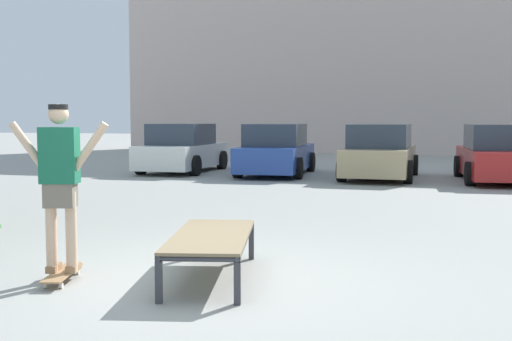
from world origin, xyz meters
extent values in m
plane|color=#999993|center=(0.00, 0.00, 0.00)|extent=(120.00, 120.00, 0.00)
cube|color=beige|center=(3.39, 26.20, 6.02)|extent=(34.99, 4.00, 12.04)
cube|color=#38383D|center=(-0.49, 0.98, 0.19)|extent=(0.07, 0.07, 0.38)
cube|color=#38383D|center=(0.19, 1.15, 0.19)|extent=(0.07, 0.07, 0.38)
cube|color=#38383D|center=(-0.03, -0.80, 0.19)|extent=(0.07, 0.07, 0.38)
cube|color=#38383D|center=(0.65, -0.63, 0.19)|extent=(0.07, 0.07, 0.38)
cylinder|color=#38383D|center=(-0.26, 0.09, 0.41)|extent=(0.52, 1.85, 0.05)
cylinder|color=#38383D|center=(0.42, 0.26, 0.41)|extent=(0.52, 1.85, 0.05)
cylinder|color=#38383D|center=(-0.15, 1.07, 0.41)|extent=(0.75, 0.24, 0.05)
cylinder|color=#38383D|center=(0.31, -0.71, 0.41)|extent=(0.75, 0.24, 0.05)
cube|color=#847051|center=(0.08, 0.18, 0.45)|extent=(1.21, 2.03, 0.03)
cube|color=#9E754C|center=(-1.31, -0.40, 0.08)|extent=(0.43, 0.82, 0.02)
cylinder|color=silver|center=(-1.47, -0.15, 0.03)|extent=(0.05, 0.06, 0.06)
cylinder|color=silver|center=(-1.32, -0.11, 0.03)|extent=(0.05, 0.06, 0.06)
cylinder|color=silver|center=(-1.30, -0.69, 0.03)|extent=(0.05, 0.06, 0.06)
cylinder|color=silver|center=(-1.16, -0.64, 0.03)|extent=(0.05, 0.06, 0.06)
cylinder|color=beige|center=(-1.41, -0.43, 0.50)|extent=(0.11, 0.11, 0.82)
cube|color=#99704C|center=(-1.42, -0.38, 0.13)|extent=(0.17, 0.26, 0.07)
cylinder|color=beige|center=(-1.22, -0.37, 0.50)|extent=(0.11, 0.11, 0.82)
cube|color=#99704C|center=(-1.23, -0.32, 0.13)|extent=(0.17, 0.26, 0.07)
cube|color=#756B5B|center=(-1.31, -0.40, 0.88)|extent=(0.35, 0.28, 0.24)
cube|color=#196647|center=(-1.31, -0.40, 1.28)|extent=(0.41, 0.32, 0.56)
cylinder|color=beige|center=(-1.60, -0.49, 1.35)|extent=(0.40, 0.20, 0.52)
cylinder|color=beige|center=(-1.03, -0.31, 1.35)|extent=(0.40, 0.20, 0.52)
sphere|color=beige|center=(-1.31, -0.40, 1.69)|extent=(0.20, 0.20, 0.20)
cylinder|color=black|center=(-1.31, -0.40, 1.76)|extent=(0.19, 0.19, 0.05)
cube|color=silver|center=(-5.77, 12.44, 0.51)|extent=(1.95, 4.29, 0.70)
cube|color=#2D3847|center=(-5.76, 12.29, 1.18)|extent=(1.68, 2.19, 0.64)
cylinder|color=black|center=(-6.69, 13.69, 0.30)|extent=(0.26, 0.61, 0.60)
cylinder|color=black|center=(-5.00, 13.79, 0.30)|extent=(0.26, 0.61, 0.60)
cylinder|color=black|center=(-6.54, 11.09, 0.30)|extent=(0.26, 0.61, 0.60)
cylinder|color=black|center=(-4.84, 11.19, 0.30)|extent=(0.26, 0.61, 0.60)
cube|color=#28479E|center=(-2.70, 12.31, 0.51)|extent=(2.07, 4.34, 0.70)
cube|color=#2D3847|center=(-2.69, 12.16, 1.18)|extent=(1.74, 2.23, 0.64)
cylinder|color=black|center=(-3.66, 13.53, 0.30)|extent=(0.27, 0.62, 0.60)
cylinder|color=black|center=(-1.97, 13.68, 0.30)|extent=(0.27, 0.62, 0.60)
cylinder|color=black|center=(-3.43, 10.93, 0.30)|extent=(0.27, 0.62, 0.60)
cylinder|color=black|center=(-1.74, 11.09, 0.30)|extent=(0.27, 0.62, 0.60)
cube|color=tan|center=(0.37, 12.05, 0.51)|extent=(1.75, 4.22, 0.70)
cube|color=#2D3847|center=(0.37, 11.90, 1.18)|extent=(1.59, 2.12, 0.64)
cylinder|color=black|center=(-0.50, 13.34, 0.30)|extent=(0.23, 0.60, 0.60)
cylinder|color=black|center=(1.20, 13.37, 0.30)|extent=(0.23, 0.60, 0.60)
cylinder|color=black|center=(-0.47, 10.74, 0.30)|extent=(0.23, 0.60, 0.60)
cylinder|color=black|center=(1.23, 10.76, 0.30)|extent=(0.23, 0.60, 0.60)
cube|color=red|center=(3.43, 12.06, 0.51)|extent=(2.14, 4.36, 0.70)
cube|color=#2D3847|center=(3.45, 11.91, 1.18)|extent=(1.78, 2.26, 0.64)
cylinder|color=black|center=(2.45, 13.26, 0.30)|extent=(0.28, 0.62, 0.60)
cylinder|color=black|center=(2.73, 10.67, 0.30)|extent=(0.28, 0.62, 0.60)
camera|label=1|loc=(2.49, -5.83, 1.63)|focal=44.77mm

